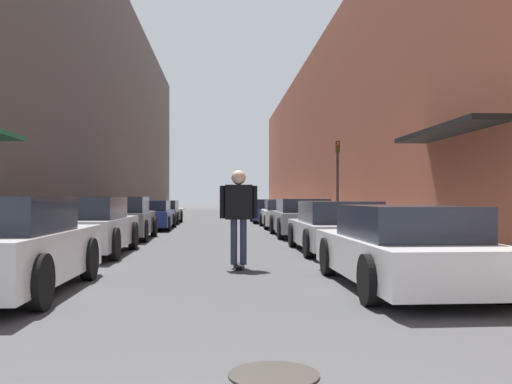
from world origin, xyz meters
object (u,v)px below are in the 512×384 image
parked_car_left_4 (162,212)px  parked_car_right_1 (337,227)px  parked_car_right_2 (301,218)px  parked_car_left_0 (1,247)px  skateboarder (239,208)px  traffic_light (338,175)px  manhole_cover (274,375)px  parked_car_left_1 (88,227)px  parked_car_right_3 (283,214)px  parked_car_right_0 (403,248)px  parked_car_right_4 (271,211)px  parked_car_left_2 (123,219)px  parked_car_left_3 (149,215)px

parked_car_left_4 → parked_car_right_1: 16.96m
parked_car_left_4 → parked_car_right_2: bearing=-60.1°
parked_car_left_4 → parked_car_right_2: size_ratio=0.97×
parked_car_left_0 → parked_car_left_4: parked_car_left_0 is taller
skateboarder → traffic_light: (4.24, 11.21, 1.10)m
manhole_cover → parked_car_left_1: bearing=110.7°
skateboarder → manhole_cover: bearing=-89.4°
parked_car_left_1 → parked_car_right_3: (5.92, 11.68, -0.06)m
parked_car_right_0 → skateboarder: skateboarder is taller
parked_car_left_0 → parked_car_right_3: 18.16m
parked_car_right_0 → parked_car_right_3: bearing=89.9°
parked_car_left_4 → parked_car_right_0: 22.30m
parked_car_right_0 → parked_car_right_2: 11.34m
manhole_cover → parked_car_right_0: bearing=60.2°
parked_car_right_1 → skateboarder: size_ratio=2.43×
parked_car_left_1 → skateboarder: 4.49m
parked_car_right_1 → parked_car_right_4: bearing=90.7°
parked_car_left_0 → parked_car_right_0: bearing=1.9°
parked_car_right_3 → skateboarder: skateboarder is taller
parked_car_left_4 → parked_car_right_4: bearing=7.8°
parked_car_left_1 → parked_car_right_3: size_ratio=0.93×
parked_car_right_3 → traffic_light: 4.08m
parked_car_right_1 → skateboarder: skateboarder is taller
parked_car_left_2 → parked_car_right_2: (5.99, 1.02, -0.02)m
parked_car_left_3 → manhole_cover: 20.50m
skateboarder → traffic_light: bearing=69.3°
parked_car_right_4 → parked_car_left_1: bearing=-108.9°
traffic_light → parked_car_right_4: bearing=102.4°
parked_car_right_0 → traffic_light: traffic_light is taller
parked_car_left_4 → skateboarder: size_ratio=2.38×
parked_car_right_1 → manhole_cover: (-2.49, -9.73, -0.60)m
parked_car_right_1 → parked_car_right_2: 5.69m
parked_car_left_3 → parked_car_right_4: 8.49m
parked_car_left_4 → parked_car_right_0: size_ratio=0.98×
parked_car_left_1 → parked_car_right_1: bearing=3.2°
parked_car_left_2 → parked_car_right_1: parked_car_left_2 is taller
parked_car_left_3 → parked_car_left_0: bearing=-90.0°
parked_car_left_1 → skateboarder: (3.48, -2.79, 0.50)m
parked_car_left_3 → parked_car_right_0: parked_car_right_0 is taller
parked_car_left_2 → parked_car_right_2: 6.07m
parked_car_left_1 → parked_car_right_3: bearing=63.1°
parked_car_right_3 → traffic_light: (1.81, -3.26, 1.66)m
parked_car_left_3 → skateboarder: size_ratio=2.51×
parked_car_left_3 → traffic_light: traffic_light is taller
parked_car_right_0 → parked_car_left_0: bearing=-178.1°
parked_car_left_1 → parked_car_left_2: (-0.03, 5.01, 0.00)m
parked_car_left_2 → parked_car_right_1: size_ratio=0.89×
parked_car_left_0 → manhole_cover: parked_car_left_0 is taller
parked_car_left_3 → parked_car_right_2: bearing=-39.0°
parked_car_left_0 → skateboarder: 4.41m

